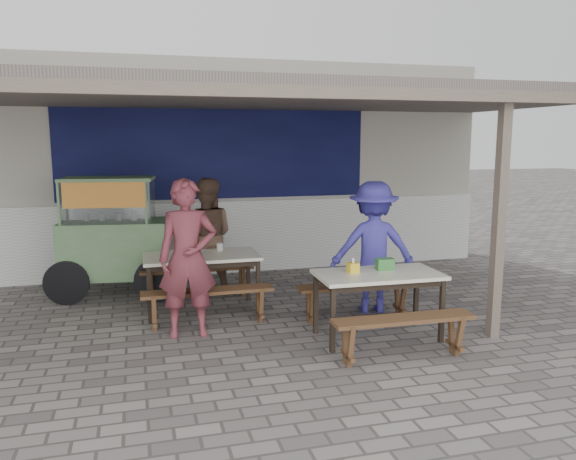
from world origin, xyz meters
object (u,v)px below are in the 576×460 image
(bench_left_street, at_px, (208,298))
(condiment_bowl, at_px, (190,254))
(patron_street_side, at_px, (188,258))
(vendor_cart, at_px, (113,232))
(condiment_jar, at_px, (220,247))
(bench_right_wall, at_px, (356,293))
(table_left, at_px, (202,261))
(bench_left_wall, at_px, (197,275))
(bench_right_street, at_px, (403,328))
(patron_wall_side, at_px, (206,236))
(table_right, at_px, (378,280))
(patron_right_table, at_px, (373,247))
(tissue_box, at_px, (353,268))
(donation_box, at_px, (385,264))

(bench_left_street, relative_size, condiment_bowl, 7.45)
(patron_street_side, bearing_deg, vendor_cart, 117.19)
(condiment_jar, bearing_deg, bench_right_wall, -34.92)
(table_left, xyz_separation_m, bench_left_wall, (0.00, 0.60, -0.33))
(bench_right_street, distance_m, patron_wall_side, 3.47)
(bench_left_street, height_order, bench_right_wall, same)
(table_right, height_order, bench_right_street, table_right)
(patron_right_table, bearing_deg, table_left, -0.04)
(bench_right_street, bearing_deg, table_left, 130.51)
(bench_left_street, height_order, tissue_box, tissue_box)
(bench_right_street, distance_m, bench_right_wall, 1.33)
(vendor_cart, bearing_deg, tissue_box, -35.97)
(table_left, xyz_separation_m, vendor_cart, (-1.11, 1.08, 0.24))
(table_right, relative_size, patron_wall_side, 0.83)
(condiment_jar, bearing_deg, bench_right_street, -58.04)
(vendor_cart, bearing_deg, table_right, -34.08)
(condiment_jar, bearing_deg, table_left, -139.66)
(patron_street_side, relative_size, donation_box, 9.16)
(bench_left_wall, xyz_separation_m, patron_street_side, (-0.25, -1.45, 0.55))
(table_left, bearing_deg, condiment_jar, 40.55)
(patron_right_table, bearing_deg, vendor_cart, -12.34)
(bench_right_street, height_order, tissue_box, tissue_box)
(table_right, bearing_deg, patron_street_side, 163.49)
(bench_left_street, distance_m, patron_wall_side, 1.56)
(table_left, distance_m, donation_box, 2.36)
(bench_left_wall, xyz_separation_m, bench_right_wall, (1.79, -1.43, -0.00))
(table_left, relative_size, tissue_box, 12.97)
(patron_street_side, xyz_separation_m, tissue_box, (1.76, -0.57, -0.09))
(patron_wall_side, height_order, tissue_box, patron_wall_side)
(bench_right_street, bearing_deg, vendor_cart, 132.84)
(bench_right_street, bearing_deg, bench_left_street, 139.78)
(bench_right_wall, height_order, condiment_bowl, condiment_bowl)
(condiment_jar, bearing_deg, table_right, -48.89)
(table_right, relative_size, donation_box, 7.13)
(patron_wall_side, relative_size, patron_right_table, 0.99)
(patron_street_side, distance_m, patron_wall_side, 1.77)
(vendor_cart, bearing_deg, table_left, -36.58)
(bench_left_street, relative_size, bench_right_wall, 1.05)
(bench_left_street, xyz_separation_m, bench_left_wall, (0.00, 1.20, 0.00))
(tissue_box, height_order, condiment_bowl, tissue_box)
(table_right, relative_size, bench_right_wall, 0.94)
(condiment_jar, bearing_deg, vendor_cart, 148.38)
(patron_wall_side, bearing_deg, donation_box, 139.88)
(bench_left_street, bearing_deg, donation_box, -21.94)
(bench_left_wall, bearing_deg, patron_wall_side, 58.26)
(bench_right_street, height_order, patron_wall_side, patron_wall_side)
(bench_left_wall, distance_m, patron_wall_side, 0.59)
(bench_left_wall, height_order, donation_box, donation_box)
(table_right, relative_size, tissue_box, 12.36)
(patron_street_side, bearing_deg, condiment_bowl, 85.73)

